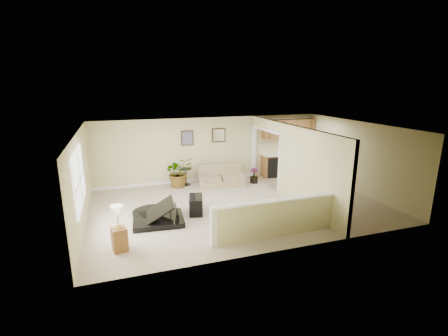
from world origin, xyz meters
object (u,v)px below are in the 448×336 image
object	(u,v)px
loveseat	(221,175)
small_plant	(254,177)
piano	(156,202)
piano_bench	(196,205)
palm_plant	(179,172)
lamp_stand	(119,232)
accent_table	(186,175)

from	to	relation	value
loveseat	small_plant	bearing A→B (deg)	0.14
piano	small_plant	xyz separation A→B (m)	(4.06, 2.43, -0.29)
piano_bench	piano	bearing A→B (deg)	-170.67
piano	palm_plant	world-z (taller)	piano
piano	lamp_stand	xyz separation A→B (m)	(-1.01, -1.44, -0.07)
piano_bench	small_plant	bearing A→B (deg)	37.96
piano	accent_table	world-z (taller)	piano
piano	accent_table	bearing A→B (deg)	68.45
loveseat	palm_plant	world-z (taller)	palm_plant
palm_plant	lamp_stand	xyz separation A→B (m)	(-2.21, -4.32, -0.09)
loveseat	small_plant	xyz separation A→B (m)	(1.29, -0.22, -0.12)
piano_bench	palm_plant	xyz separation A→B (m)	(0.00, 2.69, 0.30)
accent_table	small_plant	size ratio (longest dim) A/B	1.08
lamp_stand	palm_plant	bearing A→B (deg)	62.92
piano	loveseat	size ratio (longest dim) A/B	0.94
palm_plant	accent_table	bearing A→B (deg)	23.47
palm_plant	loveseat	bearing A→B (deg)	-8.35
loveseat	piano_bench	bearing A→B (deg)	-112.54
piano	palm_plant	xyz separation A→B (m)	(1.20, 2.88, 0.01)
small_plant	lamp_stand	bearing A→B (deg)	-142.64
accent_table	lamp_stand	xyz separation A→B (m)	(-2.51, -4.45, 0.06)
lamp_stand	piano	bearing A→B (deg)	54.91
piano_bench	lamp_stand	xyz separation A→B (m)	(-2.21, -1.64, 0.21)
piano	palm_plant	distance (m)	3.12
piano_bench	accent_table	distance (m)	2.83
piano_bench	small_plant	distance (m)	3.63
accent_table	palm_plant	bearing A→B (deg)	-156.53
lamp_stand	piano_bench	bearing A→B (deg)	36.56
piano_bench	palm_plant	world-z (taller)	palm_plant
loveseat	palm_plant	distance (m)	1.59
piano	lamp_stand	distance (m)	1.76
piano	piano_bench	xyz separation A→B (m)	(1.20, 0.20, -0.29)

